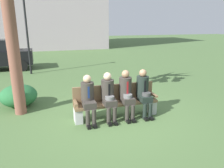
{
  "coord_description": "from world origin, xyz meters",
  "views": [
    {
      "loc": [
        -1.68,
        -5.21,
        2.52
      ],
      "look_at": [
        0.05,
        0.43,
        0.85
      ],
      "focal_mm": 34.32,
      "sensor_mm": 36.0,
      "label": 1
    }
  ],
  "objects_px": {
    "seated_man_leftmost": "(88,97)",
    "park_bench": "(116,101)",
    "seated_man_rightmost": "(144,90)",
    "street_lamp": "(26,26)",
    "seated_man_centerleft": "(109,94)",
    "seated_man_centerright": "(126,92)",
    "shrub_near_bench": "(19,96)"
  },
  "relations": [
    {
      "from": "seated_man_leftmost",
      "to": "street_lamp",
      "type": "bearing_deg",
      "value": 105.39
    },
    {
      "from": "seated_man_centerright",
      "to": "shrub_near_bench",
      "type": "relative_size",
      "value": 1.18
    },
    {
      "from": "park_bench",
      "to": "seated_man_leftmost",
      "type": "xyz_separation_m",
      "value": [
        -0.79,
        -0.13,
        0.27
      ]
    },
    {
      "from": "seated_man_rightmost",
      "to": "seated_man_leftmost",
      "type": "bearing_deg",
      "value": 179.97
    },
    {
      "from": "park_bench",
      "to": "seated_man_leftmost",
      "type": "bearing_deg",
      "value": -170.37
    },
    {
      "from": "seated_man_leftmost",
      "to": "seated_man_centerleft",
      "type": "xyz_separation_m",
      "value": [
        0.55,
        -0.0,
        0.01
      ]
    },
    {
      "from": "seated_man_centerright",
      "to": "street_lamp",
      "type": "distance_m",
      "value": 7.25
    },
    {
      "from": "seated_man_rightmost",
      "to": "shrub_near_bench",
      "type": "distance_m",
      "value": 3.88
    },
    {
      "from": "seated_man_rightmost",
      "to": "street_lamp",
      "type": "xyz_separation_m",
      "value": [
        -3.35,
        6.46,
        1.68
      ]
    },
    {
      "from": "park_bench",
      "to": "seated_man_centerright",
      "type": "height_order",
      "value": "seated_man_centerright"
    },
    {
      "from": "park_bench",
      "to": "street_lamp",
      "type": "bearing_deg",
      "value": 112.08
    },
    {
      "from": "park_bench",
      "to": "seated_man_centerleft",
      "type": "bearing_deg",
      "value": -150.57
    },
    {
      "from": "seated_man_rightmost",
      "to": "street_lamp",
      "type": "relative_size",
      "value": 0.33
    },
    {
      "from": "seated_man_leftmost",
      "to": "park_bench",
      "type": "bearing_deg",
      "value": 9.63
    },
    {
      "from": "seated_man_centerleft",
      "to": "seated_man_centerright",
      "type": "bearing_deg",
      "value": 0.33
    },
    {
      "from": "seated_man_centerright",
      "to": "seated_man_rightmost",
      "type": "height_order",
      "value": "seated_man_centerright"
    },
    {
      "from": "seated_man_rightmost",
      "to": "street_lamp",
      "type": "bearing_deg",
      "value": 117.39
    },
    {
      "from": "seated_man_centerright",
      "to": "street_lamp",
      "type": "height_order",
      "value": "street_lamp"
    },
    {
      "from": "seated_man_leftmost",
      "to": "seated_man_centerleft",
      "type": "height_order",
      "value": "seated_man_centerleft"
    },
    {
      "from": "seated_man_leftmost",
      "to": "seated_man_centerleft",
      "type": "bearing_deg",
      "value": -0.32
    },
    {
      "from": "seated_man_rightmost",
      "to": "park_bench",
      "type": "bearing_deg",
      "value": 170.23
    },
    {
      "from": "seated_man_centerleft",
      "to": "shrub_near_bench",
      "type": "relative_size",
      "value": 1.15
    },
    {
      "from": "park_bench",
      "to": "street_lamp",
      "type": "height_order",
      "value": "street_lamp"
    },
    {
      "from": "seated_man_leftmost",
      "to": "seated_man_rightmost",
      "type": "height_order",
      "value": "seated_man_rightmost"
    },
    {
      "from": "seated_man_leftmost",
      "to": "street_lamp",
      "type": "distance_m",
      "value": 6.91
    },
    {
      "from": "seated_man_leftmost",
      "to": "seated_man_centerright",
      "type": "xyz_separation_m",
      "value": [
        1.05,
        -0.0,
        0.02
      ]
    },
    {
      "from": "seated_man_leftmost",
      "to": "seated_man_rightmost",
      "type": "relative_size",
      "value": 0.96
    },
    {
      "from": "park_bench",
      "to": "seated_man_leftmost",
      "type": "height_order",
      "value": "seated_man_leftmost"
    },
    {
      "from": "seated_man_centerleft",
      "to": "seated_man_rightmost",
      "type": "relative_size",
      "value": 0.98
    },
    {
      "from": "seated_man_centerleft",
      "to": "seated_man_centerright",
      "type": "xyz_separation_m",
      "value": [
        0.51,
        0.0,
        0.01
      ]
    },
    {
      "from": "seated_man_leftmost",
      "to": "seated_man_centerright",
      "type": "distance_m",
      "value": 1.05
    },
    {
      "from": "seated_man_centerleft",
      "to": "seated_man_centerright",
      "type": "distance_m",
      "value": 0.51
    }
  ]
}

